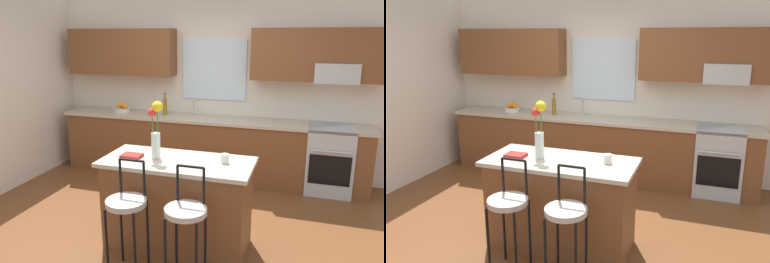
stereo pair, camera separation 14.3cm
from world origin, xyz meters
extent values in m
plane|color=brown|center=(0.00, 0.00, 0.00)|extent=(14.00, 14.00, 0.00)
cube|color=beige|center=(0.00, 2.06, 1.35)|extent=(5.60, 0.12, 2.70)
cube|color=brown|center=(-1.45, 1.83, 1.85)|extent=(1.71, 0.34, 0.70)
cube|color=brown|center=(1.45, 1.83, 1.85)|extent=(1.71, 0.34, 0.70)
cube|color=silver|center=(0.00, 1.99, 1.60)|extent=(0.98, 0.03, 0.90)
cube|color=#B7BABC|center=(1.72, 1.80, 1.62)|extent=(0.56, 0.36, 0.26)
cube|color=brown|center=(0.00, 1.70, 0.44)|extent=(4.50, 0.60, 0.88)
cube|color=#BCAD93|center=(0.00, 1.70, 0.90)|extent=(4.56, 0.64, 0.04)
cube|color=#B7BABC|center=(-0.27, 1.70, 0.85)|extent=(0.54, 0.38, 0.11)
cylinder|color=#B7BABC|center=(-0.27, 1.86, 1.03)|extent=(0.02, 0.02, 0.22)
cylinder|color=#B7BABC|center=(-0.27, 1.80, 1.14)|extent=(0.02, 0.12, 0.02)
cube|color=#B7BABC|center=(1.72, 1.68, 0.46)|extent=(0.60, 0.60, 0.92)
cube|color=black|center=(1.72, 1.38, 0.40)|extent=(0.52, 0.02, 0.40)
cylinder|color=#B7BABC|center=(1.72, 1.35, 0.66)|extent=(0.50, 0.02, 0.02)
cube|color=brown|center=(0.22, -0.27, 0.44)|extent=(1.41, 0.61, 0.88)
cube|color=#BCAD93|center=(0.22, -0.27, 0.90)|extent=(1.49, 0.69, 0.04)
cylinder|color=black|center=(-0.19, -0.97, 0.33)|extent=(0.02, 0.02, 0.66)
cylinder|color=black|center=(0.08, -0.97, 0.33)|extent=(0.02, 0.02, 0.66)
cylinder|color=black|center=(-0.19, -0.70, 0.33)|extent=(0.02, 0.02, 0.66)
cylinder|color=black|center=(0.08, -0.70, 0.33)|extent=(0.02, 0.02, 0.66)
cylinder|color=#B2ADA3|center=(-0.06, -0.83, 0.69)|extent=(0.36, 0.36, 0.05)
cylinder|color=black|center=(-0.17, -0.70, 0.87)|extent=(0.02, 0.02, 0.32)
cylinder|color=black|center=(0.06, -0.70, 0.87)|extent=(0.02, 0.02, 0.32)
cylinder|color=black|center=(-0.06, -0.70, 1.03)|extent=(0.23, 0.02, 0.02)
cylinder|color=black|center=(0.36, -0.97, 0.33)|extent=(0.02, 0.02, 0.66)
cylinder|color=black|center=(0.63, -0.97, 0.33)|extent=(0.02, 0.02, 0.66)
cylinder|color=black|center=(0.36, -0.70, 0.33)|extent=(0.02, 0.02, 0.66)
cylinder|color=black|center=(0.63, -0.70, 0.33)|extent=(0.02, 0.02, 0.66)
cylinder|color=#B2ADA3|center=(0.49, -0.83, 0.69)|extent=(0.36, 0.36, 0.05)
cylinder|color=black|center=(0.38, -0.70, 0.87)|extent=(0.02, 0.02, 0.32)
cylinder|color=black|center=(0.61, -0.70, 0.87)|extent=(0.02, 0.02, 0.32)
cylinder|color=black|center=(0.49, -0.70, 1.03)|extent=(0.23, 0.02, 0.02)
cylinder|color=silver|center=(0.00, -0.28, 1.05)|extent=(0.09, 0.09, 0.26)
cylinder|color=#3D722D|center=(0.02, -0.28, 1.22)|extent=(0.01, 0.01, 0.45)
sphere|color=yellow|center=(0.02, -0.28, 1.44)|extent=(0.10, 0.10, 0.10)
cylinder|color=#3D722D|center=(-0.03, -0.28, 1.19)|extent=(0.01, 0.01, 0.38)
sphere|color=red|center=(-0.03, -0.28, 1.38)|extent=(0.09, 0.09, 0.09)
cylinder|color=silver|center=(0.68, -0.21, 0.97)|extent=(0.08, 0.08, 0.09)
cube|color=maroon|center=(-0.24, -0.33, 0.94)|extent=(0.20, 0.15, 0.03)
cylinder|color=silver|center=(-1.42, 1.70, 0.95)|extent=(0.24, 0.24, 0.06)
sphere|color=orange|center=(-1.36, 1.70, 1.01)|extent=(0.07, 0.07, 0.07)
sphere|color=orange|center=(-1.42, 1.75, 1.01)|extent=(0.08, 0.08, 0.08)
sphere|color=orange|center=(-1.47, 1.70, 1.01)|extent=(0.07, 0.07, 0.07)
sphere|color=orange|center=(-1.42, 1.70, 1.04)|extent=(0.08, 0.08, 0.08)
cylinder|color=olive|center=(-0.69, 1.70, 1.04)|extent=(0.06, 0.06, 0.25)
cylinder|color=olive|center=(-0.69, 1.70, 1.20)|extent=(0.03, 0.03, 0.07)
cylinder|color=black|center=(-0.69, 1.70, 1.24)|extent=(0.03, 0.03, 0.02)
camera|label=1|loc=(1.41, -3.53, 2.10)|focal=35.08mm
camera|label=2|loc=(1.54, -3.49, 2.10)|focal=35.08mm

